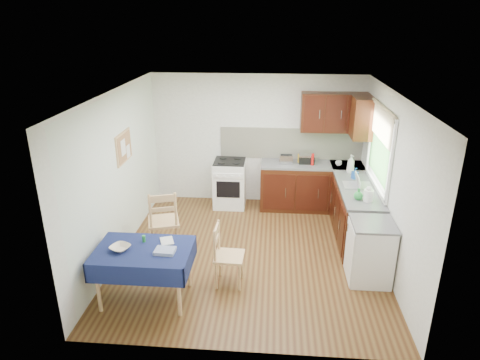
# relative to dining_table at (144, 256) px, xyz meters

# --- Properties ---
(floor) EXTENTS (4.20, 4.20, 0.00)m
(floor) POSITION_rel_dining_table_xyz_m (1.29, 1.23, -0.63)
(floor) COLOR #4A2A13
(floor) RESTS_ON ground
(ceiling) EXTENTS (4.00, 4.20, 0.02)m
(ceiling) POSITION_rel_dining_table_xyz_m (1.29, 1.23, 1.87)
(ceiling) COLOR white
(ceiling) RESTS_ON wall_back
(wall_back) EXTENTS (4.00, 0.02, 2.50)m
(wall_back) POSITION_rel_dining_table_xyz_m (1.29, 3.33, 0.62)
(wall_back) COLOR white
(wall_back) RESTS_ON ground
(wall_front) EXTENTS (4.00, 0.02, 2.50)m
(wall_front) POSITION_rel_dining_table_xyz_m (1.29, -0.87, 0.62)
(wall_front) COLOR white
(wall_front) RESTS_ON ground
(wall_left) EXTENTS (0.02, 4.20, 2.50)m
(wall_left) POSITION_rel_dining_table_xyz_m (-0.71, 1.23, 0.62)
(wall_left) COLOR white
(wall_left) RESTS_ON ground
(wall_right) EXTENTS (0.02, 4.20, 2.50)m
(wall_right) POSITION_rel_dining_table_xyz_m (3.29, 1.23, 0.62)
(wall_right) COLOR white
(wall_right) RESTS_ON ground
(base_cabinets) EXTENTS (1.90, 2.30, 0.86)m
(base_cabinets) POSITION_rel_dining_table_xyz_m (2.64, 2.49, -0.20)
(base_cabinets) COLOR black
(base_cabinets) RESTS_ON ground
(worktop_back) EXTENTS (1.90, 0.60, 0.04)m
(worktop_back) POSITION_rel_dining_table_xyz_m (2.34, 3.03, 0.25)
(worktop_back) COLOR slate
(worktop_back) RESTS_ON base_cabinets
(worktop_right) EXTENTS (0.60, 1.70, 0.04)m
(worktop_right) POSITION_rel_dining_table_xyz_m (2.99, 1.88, 0.25)
(worktop_right) COLOR slate
(worktop_right) RESTS_ON base_cabinets
(worktop_corner) EXTENTS (0.60, 0.60, 0.04)m
(worktop_corner) POSITION_rel_dining_table_xyz_m (2.99, 3.03, 0.25)
(worktop_corner) COLOR slate
(worktop_corner) RESTS_ON base_cabinets
(splashback) EXTENTS (2.70, 0.02, 0.60)m
(splashback) POSITION_rel_dining_table_xyz_m (1.94, 3.32, 0.57)
(splashback) COLOR white
(splashback) RESTS_ON wall_back
(upper_cabinets) EXTENTS (1.20, 0.85, 0.70)m
(upper_cabinets) POSITION_rel_dining_table_xyz_m (2.81, 3.03, 1.22)
(upper_cabinets) COLOR black
(upper_cabinets) RESTS_ON wall_back
(stove) EXTENTS (0.60, 0.61, 0.92)m
(stove) POSITION_rel_dining_table_xyz_m (0.79, 3.03, -0.17)
(stove) COLOR white
(stove) RESTS_ON ground
(window) EXTENTS (0.04, 1.48, 1.26)m
(window) POSITION_rel_dining_table_xyz_m (3.26, 1.93, 1.02)
(window) COLOR #275422
(window) RESTS_ON wall_right
(fridge) EXTENTS (0.58, 0.60, 0.89)m
(fridge) POSITION_rel_dining_table_xyz_m (2.99, 0.68, -0.19)
(fridge) COLOR white
(fridge) RESTS_ON ground
(corkboard) EXTENTS (0.04, 0.62, 0.47)m
(corkboard) POSITION_rel_dining_table_xyz_m (-0.69, 1.53, 0.97)
(corkboard) COLOR tan
(corkboard) RESTS_ON wall_left
(dining_table) EXTENTS (1.22, 0.83, 0.74)m
(dining_table) POSITION_rel_dining_table_xyz_m (0.00, 0.00, 0.00)
(dining_table) COLOR #101041
(dining_table) RESTS_ON ground
(chair_far) EXTENTS (0.58, 0.58, 1.05)m
(chair_far) POSITION_rel_dining_table_xyz_m (-0.05, 1.20, -0.08)
(chair_far) COLOR tan
(chair_far) RESTS_ON ground
(chair_near) EXTENTS (0.41, 0.41, 0.89)m
(chair_near) POSITION_rel_dining_table_xyz_m (1.00, 0.43, -0.16)
(chair_near) COLOR tan
(chair_near) RESTS_ON ground
(toaster) EXTENTS (0.25, 0.15, 0.19)m
(toaster) POSITION_rel_dining_table_xyz_m (1.85, 2.99, 0.35)
(toaster) COLOR #AEAEB2
(toaster) RESTS_ON worktop_back
(sandwich_press) EXTENTS (0.28, 0.24, 0.16)m
(sandwich_press) POSITION_rel_dining_table_xyz_m (2.23, 3.08, 0.35)
(sandwich_press) COLOR black
(sandwich_press) RESTS_ON worktop_back
(sauce_bottle) EXTENTS (0.05, 0.05, 0.22)m
(sauce_bottle) POSITION_rel_dining_table_xyz_m (2.33, 2.95, 0.38)
(sauce_bottle) COLOR red
(sauce_bottle) RESTS_ON worktop_back
(yellow_packet) EXTENTS (0.13, 0.10, 0.15)m
(yellow_packet) POSITION_rel_dining_table_xyz_m (2.13, 3.11, 0.34)
(yellow_packet) COLOR yellow
(yellow_packet) RESTS_ON worktop_back
(dish_rack) EXTENTS (0.44, 0.34, 0.21)m
(dish_rack) POSITION_rel_dining_table_xyz_m (2.98, 1.97, 0.29)
(dish_rack) COLOR gray
(dish_rack) RESTS_ON worktop_right
(kettle) EXTENTS (0.14, 0.14, 0.24)m
(kettle) POSITION_rel_dining_table_xyz_m (3.04, 1.38, 0.37)
(kettle) COLOR white
(kettle) RESTS_ON worktop_right
(cup) EXTENTS (0.15, 0.15, 0.09)m
(cup) POSITION_rel_dining_table_xyz_m (2.81, 2.96, 0.31)
(cup) COLOR silver
(cup) RESTS_ON worktop_back
(soap_bottle_a) EXTENTS (0.17, 0.17, 0.33)m
(soap_bottle_a) POSITION_rel_dining_table_xyz_m (2.96, 2.59, 0.43)
(soap_bottle_a) COLOR white
(soap_bottle_a) RESTS_ON worktop_right
(soap_bottle_b) EXTENTS (0.12, 0.12, 0.19)m
(soap_bottle_b) POSITION_rel_dining_table_xyz_m (2.99, 2.31, 0.36)
(soap_bottle_b) COLOR #1E51B0
(soap_bottle_b) RESTS_ON worktop_right
(soap_bottle_c) EXTENTS (0.19, 0.19, 0.18)m
(soap_bottle_c) POSITION_rel_dining_table_xyz_m (2.90, 1.42, 0.36)
(soap_bottle_c) COLOR green
(soap_bottle_c) RESTS_ON worktop_right
(plate_bowl) EXTENTS (0.32, 0.32, 0.06)m
(plate_bowl) POSITION_rel_dining_table_xyz_m (-0.28, -0.04, 0.13)
(plate_bowl) COLOR beige
(plate_bowl) RESTS_ON dining_table
(book) EXTENTS (0.23, 0.27, 0.02)m
(book) POSITION_rel_dining_table_xyz_m (0.18, 0.18, 0.11)
(book) COLOR white
(book) RESTS_ON dining_table
(spice_jar) EXTENTS (0.04, 0.04, 0.09)m
(spice_jar) POSITION_rel_dining_table_xyz_m (-0.04, 0.19, 0.15)
(spice_jar) COLOR #268B38
(spice_jar) RESTS_ON dining_table
(tea_towel) EXTENTS (0.26, 0.21, 0.04)m
(tea_towel) POSITION_rel_dining_table_xyz_m (0.30, -0.06, 0.13)
(tea_towel) COLOR navy
(tea_towel) RESTS_ON dining_table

